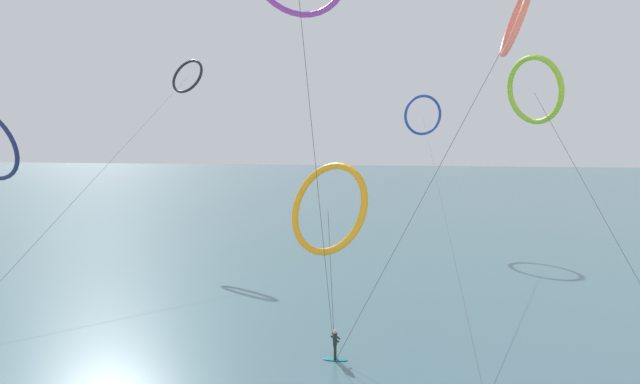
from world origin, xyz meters
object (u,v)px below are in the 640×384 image
at_px(kite_charcoal, 187,76).
at_px(kite_coral, 515,21).
at_px(kite_cobalt, 423,115).
at_px(kite_amber, 328,208).
at_px(kite_lime, 534,90).
at_px(surfer_teal, 335,347).

relative_size(kite_charcoal, kite_coral, 1.97).
distance_m(kite_coral, kite_cobalt, 39.04).
relative_size(kite_charcoal, kite_amber, 3.52).
bearing_deg(kite_charcoal, kite_amber, -33.91).
bearing_deg(kite_cobalt, kite_charcoal, -12.59).
xyz_separation_m(kite_amber, kite_lime, (12.98, 9.08, 7.16)).
xyz_separation_m(kite_charcoal, kite_coral, (30.17, -33.50, -1.71)).
bearing_deg(kite_charcoal, kite_lime, -10.77).
relative_size(kite_amber, kite_cobalt, 0.25).
distance_m(kite_amber, kite_lime, 17.38).
height_order(surfer_teal, kite_coral, kite_coral).
height_order(kite_amber, kite_lime, kite_lime).
relative_size(kite_coral, kite_lime, 1.09).
bearing_deg(surfer_teal, kite_cobalt, 170.88).
bearing_deg(kite_lime, kite_amber, 90.91).
bearing_deg(kite_coral, kite_lime, 163.74).
height_order(surfer_teal, kite_amber, kite_amber).
bearing_deg(surfer_teal, kite_amber, -160.30).
relative_size(kite_charcoal, kite_cobalt, 0.88).
xyz_separation_m(kite_charcoal, kite_cobalt, (27.70, 5.36, -4.49)).
bearing_deg(kite_amber, surfer_teal, -35.69).
bearing_deg(kite_coral, surfer_teal, -94.79).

